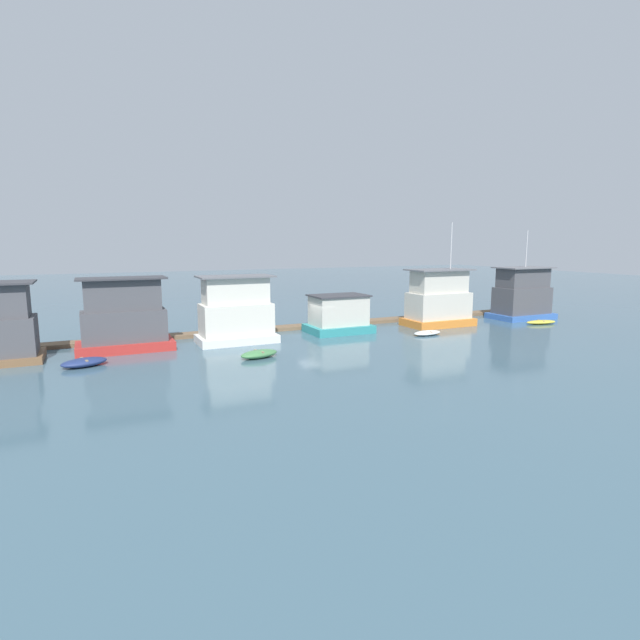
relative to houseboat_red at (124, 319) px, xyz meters
The scene contains 12 objects.
ground_plane 15.01m from the houseboat_red, ahead, with size 200.00×200.00×0.00m, color #426070.
dock_walkway 15.33m from the houseboat_red, 12.30° to the left, with size 59.60×1.58×0.30m, color brown.
houseboat_red is the anchor object (origin of this frame).
houseboat_white 8.05m from the houseboat_red, ahead, with size 5.99×3.34×5.17m.
houseboat_teal 17.20m from the houseboat_red, ahead, with size 5.33×3.80×3.24m.
houseboat_orange 27.23m from the houseboat_red, ahead, with size 6.29×3.58×9.48m.
houseboat_blue 37.72m from the houseboat_red, ahead, with size 6.19×3.79×8.87m.
dinghy_navy 5.21m from the houseboat_red, 124.11° to the right, with size 3.05×2.20×0.53m.
dinghy_green 10.35m from the houseboat_red, 38.43° to the right, with size 2.98×1.94×0.53m.
dinghy_white 23.82m from the houseboat_red, 10.38° to the right, with size 2.78×1.59×0.36m.
dinghy_yellow 36.96m from the houseboat_red, ahead, with size 3.25×1.62×0.36m.
mooring_post_centre 30.91m from the houseboat_red, ahead, with size 0.21×0.21×1.98m, color #846B4C.
Camera 1 is at (-16.94, -37.49, 7.69)m, focal length 28.00 mm.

